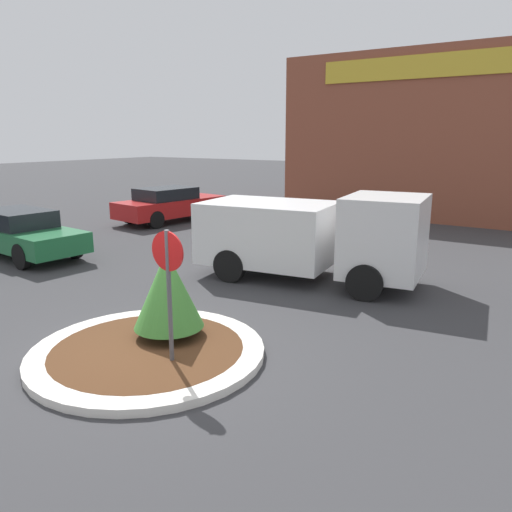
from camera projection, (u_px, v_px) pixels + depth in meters
ground_plane at (148, 355)px, 8.18m from camera, size 120.00×120.00×0.00m
traffic_island at (148, 352)px, 8.17m from camera, size 3.81×3.81×0.13m
stop_sign at (169, 276)px, 7.41m from camera, size 0.60×0.07×2.17m
island_shrub at (168, 289)px, 8.46m from camera, size 1.20×1.20×1.51m
utility_truck at (310, 234)px, 12.25m from camera, size 5.64×2.86×2.19m
storefront_building at (449, 137)px, 22.33m from camera, size 13.49×6.07×6.99m
parked_sedan_red at (170, 204)px, 20.89m from camera, size 2.46×4.93×1.44m
parked_sedan_green at (21, 233)px, 14.82m from camera, size 4.74×2.11×1.38m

